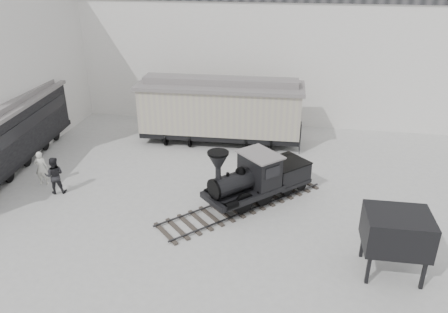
% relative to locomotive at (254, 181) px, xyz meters
% --- Properties ---
extents(ground, '(90.00, 90.00, 0.00)m').
position_rel_locomotive_xyz_m(ground, '(-2.20, -3.23, -1.11)').
color(ground, '#9E9E9B').
extents(north_wall, '(34.00, 2.51, 11.00)m').
position_rel_locomotive_xyz_m(north_wall, '(-2.20, 11.76, 4.44)').
color(north_wall, silver).
rests_on(north_wall, ground).
extents(west_pavilion, '(7.00, 12.11, 9.00)m').
position_rel_locomotive_xyz_m(west_pavilion, '(-16.70, 6.74, 3.38)').
color(west_pavilion, silver).
rests_on(west_pavilion, ground).
extents(locomotive, '(7.35, 7.36, 3.02)m').
position_rel_locomotive_xyz_m(locomotive, '(0.00, 0.00, 0.00)').
color(locomotive, '#352C27').
rests_on(locomotive, ground).
extents(boxcar, '(10.05, 3.44, 4.07)m').
position_rel_locomotive_xyz_m(boxcar, '(-2.89, 6.99, 1.02)').
color(boxcar, black).
rests_on(boxcar, ground).
extents(visitor_a, '(0.73, 0.55, 1.80)m').
position_rel_locomotive_xyz_m(visitor_a, '(-10.76, -0.11, -0.21)').
color(visitor_a, silver).
rests_on(visitor_a, ground).
extents(visitor_b, '(1.10, 0.98, 1.88)m').
position_rel_locomotive_xyz_m(visitor_b, '(-9.63, -0.82, -0.17)').
color(visitor_b, black).
rests_on(visitor_b, ground).
extents(coal_hopper, '(2.29, 1.89, 2.46)m').
position_rel_locomotive_xyz_m(coal_hopper, '(5.51, -4.15, 0.49)').
color(coal_hopper, black).
rests_on(coal_hopper, ground).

